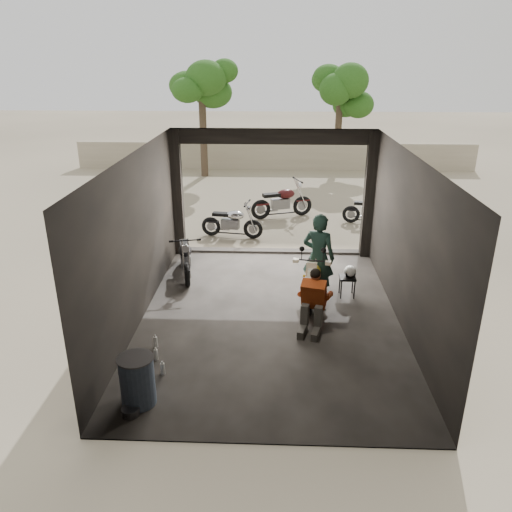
# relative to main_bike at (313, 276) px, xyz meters

# --- Properties ---
(ground) EXTENTS (80.00, 80.00, 0.00)m
(ground) POSITION_rel_main_bike_xyz_m (-0.88, -0.77, -0.57)
(ground) COLOR #7A6D56
(ground) RESTS_ON ground
(garage) EXTENTS (7.00, 7.13, 3.20)m
(garage) POSITION_rel_main_bike_xyz_m (-0.88, -0.22, 0.71)
(garage) COLOR #2D2B28
(garage) RESTS_ON ground
(boundary_wall) EXTENTS (18.00, 0.30, 1.20)m
(boundary_wall) POSITION_rel_main_bike_xyz_m (-0.88, 13.23, 0.03)
(boundary_wall) COLOR gray
(boundary_wall) RESTS_ON ground
(tree_left) EXTENTS (2.20, 2.20, 5.60)m
(tree_left) POSITION_rel_main_bike_xyz_m (-3.88, 11.73, 3.41)
(tree_left) COLOR #382B1E
(tree_left) RESTS_ON ground
(tree_right) EXTENTS (2.20, 2.20, 5.00)m
(tree_right) POSITION_rel_main_bike_xyz_m (1.92, 13.23, 2.99)
(tree_right) COLOR #382B1E
(tree_right) RESTS_ON ground
(main_bike) EXTENTS (0.97, 1.80, 1.14)m
(main_bike) POSITION_rel_main_bike_xyz_m (0.00, 0.00, 0.00)
(main_bike) COLOR white
(main_bike) RESTS_ON ground
(left_bike) EXTENTS (0.97, 1.67, 1.06)m
(left_bike) POSITION_rel_main_bike_xyz_m (-2.88, 1.19, -0.04)
(left_bike) COLOR black
(left_bike) RESTS_ON ground
(outside_bike_a) EXTENTS (1.63, 0.88, 1.05)m
(outside_bike_a) POSITION_rel_main_bike_xyz_m (-2.04, 3.91, -0.05)
(outside_bike_a) COLOR black
(outside_bike_a) RESTS_ON ground
(outside_bike_b) EXTENTS (1.92, 1.29, 1.20)m
(outside_bike_b) POSITION_rel_main_bike_xyz_m (-0.61, 5.86, 0.03)
(outside_bike_b) COLOR #410F10
(outside_bike_b) RESTS_ON ground
(outside_bike_c) EXTENTS (1.59, 0.86, 1.02)m
(outside_bike_c) POSITION_rel_main_bike_xyz_m (2.12, 5.28, -0.06)
(outside_bike_c) COLOR black
(outside_bike_c) RESTS_ON ground
(rider) EXTENTS (0.80, 0.67, 1.87)m
(rider) POSITION_rel_main_bike_xyz_m (0.10, 0.13, 0.37)
(rider) COLOR #172F29
(rider) RESTS_ON ground
(mechanic) EXTENTS (0.78, 0.93, 1.16)m
(mechanic) POSITION_rel_main_bike_xyz_m (-0.11, -1.28, 0.01)
(mechanic) COLOR #CD4E1B
(mechanic) RESTS_ON ground
(stool) EXTENTS (0.33, 0.33, 0.46)m
(stool) POSITION_rel_main_bike_xyz_m (0.74, 0.21, -0.18)
(stool) COLOR black
(stool) RESTS_ON ground
(helmet) EXTENTS (0.29, 0.30, 0.25)m
(helmet) POSITION_rel_main_bike_xyz_m (0.79, 0.23, 0.02)
(helmet) COLOR white
(helmet) RESTS_ON stool
(oil_drum) EXTENTS (0.52, 0.52, 0.79)m
(oil_drum) POSITION_rel_main_bike_xyz_m (-2.78, -3.49, -0.18)
(oil_drum) COLOR #495D7B
(oil_drum) RESTS_ON ground
(sign_post) EXTENTS (0.89, 0.08, 2.68)m
(sign_post) POSITION_rel_main_bike_xyz_m (2.14, 3.43, 1.26)
(sign_post) COLOR black
(sign_post) RESTS_ON ground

